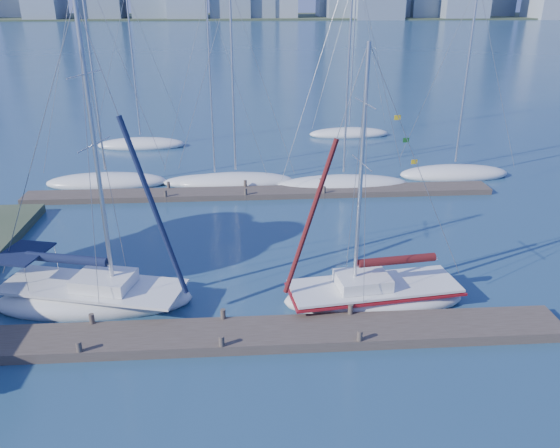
{
  "coord_description": "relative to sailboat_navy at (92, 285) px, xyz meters",
  "views": [
    {
      "loc": [
        0.99,
        -17.33,
        12.03
      ],
      "look_at": [
        2.42,
        4.0,
        3.02
      ],
      "focal_mm": 35.0,
      "sensor_mm": 36.0,
      "label": 1
    }
  ],
  "objects": [
    {
      "name": "bg_boat_2",
      "position": [
        5.79,
        15.31,
        -0.7
      ],
      "size": [
        8.33,
        4.01,
        13.01
      ],
      "rotation": [
        0.0,
        0.0,
        -0.2
      ],
      "color": "white",
      "rests_on": "ground"
    },
    {
      "name": "near_dock",
      "position": [
        5.42,
        -2.88,
        -0.78
      ],
      "size": [
        26.0,
        2.0,
        0.4
      ],
      "primitive_type": "cube",
      "color": "#433931",
      "rests_on": "ground"
    },
    {
      "name": "bg_boat_5",
      "position": [
        21.29,
        16.06,
        -0.69
      ],
      "size": [
        8.2,
        4.99,
        13.18
      ],
      "rotation": [
        0.0,
        0.0,
        -0.34
      ],
      "color": "white",
      "rests_on": "ground"
    },
    {
      "name": "bg_boat_7",
      "position": [
        16.06,
        28.66,
        -0.69
      ],
      "size": [
        7.65,
        3.98,
        14.48
      ],
      "rotation": [
        0.0,
        0.0,
        0.25
      ],
      "color": "white",
      "rests_on": "ground"
    },
    {
      "name": "sailboat_navy",
      "position": [
        0.0,
        0.0,
        0.0
      ],
      "size": [
        8.53,
        4.56,
        12.44
      ],
      "rotation": [
        0.0,
        0.0,
        -0.25
      ],
      "color": "white",
      "rests_on": "ground"
    },
    {
      "name": "ground",
      "position": [
        5.42,
        -2.88,
        -0.98
      ],
      "size": [
        700.0,
        700.0,
        0.0
      ],
      "primitive_type": "plane",
      "color": "navy",
      "rests_on": "ground"
    },
    {
      "name": "bg_boat_3",
      "position": [
        13.0,
        14.32,
        -0.69
      ],
      "size": [
        9.14,
        4.74,
        14.79
      ],
      "rotation": [
        0.0,
        0.0,
        0.28
      ],
      "color": "white",
      "rests_on": "ground"
    },
    {
      "name": "bg_boat_6",
      "position": [
        -2.33,
        25.9,
        -0.7
      ],
      "size": [
        7.62,
        3.46,
        12.7
      ],
      "rotation": [
        0.0,
        0.0,
        0.15
      ],
      "color": "white",
      "rests_on": "ground"
    },
    {
      "name": "bg_boat_0",
      "position": [
        -3.0,
        15.83,
        -0.68
      ],
      "size": [
        8.16,
        2.68,
        14.9
      ],
      "rotation": [
        0.0,
        0.0,
        0.02
      ],
      "color": "white",
      "rests_on": "ground"
    },
    {
      "name": "bg_boat_1",
      "position": [
        4.37,
        15.62,
        -0.74
      ],
      "size": [
        7.33,
        3.01,
        12.5
      ],
      "rotation": [
        0.0,
        0.0,
        -0.15
      ],
      "color": "white",
      "rests_on": "ground"
    },
    {
      "name": "far_dock",
      "position": [
        7.42,
        13.12,
        -0.8
      ],
      "size": [
        30.0,
        1.8,
        0.36
      ],
      "primitive_type": "cube",
      "color": "#433931",
      "rests_on": "ground"
    },
    {
      "name": "sailboat_maroon",
      "position": [
        11.65,
        -0.62,
        -0.09
      ],
      "size": [
        7.82,
        3.41,
        11.08
      ],
      "rotation": [
        0.0,
        0.0,
        0.13
      ],
      "color": "white",
      "rests_on": "ground"
    },
    {
      "name": "far_shore",
      "position": [
        5.42,
        317.12,
        -0.98
      ],
      "size": [
        800.0,
        100.0,
        1.5
      ],
      "primitive_type": "cube",
      "color": "#38472D",
      "rests_on": "ground"
    }
  ]
}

